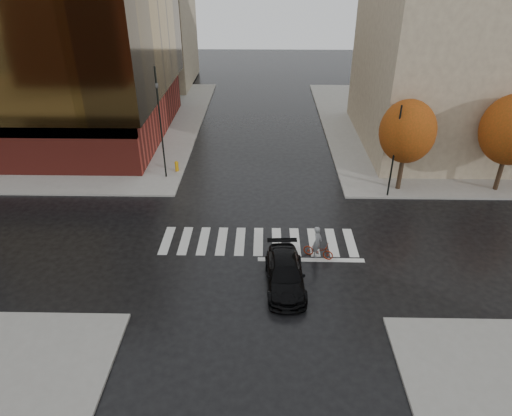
{
  "coord_description": "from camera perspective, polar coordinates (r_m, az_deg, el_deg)",
  "views": [
    {
      "loc": [
        0.32,
        -22.2,
        15.28
      ],
      "look_at": [
        -0.15,
        1.04,
        2.0
      ],
      "focal_mm": 32.0,
      "sensor_mm": 36.0,
      "label": 1
    }
  ],
  "objects": [
    {
      "name": "sidewalk_ne",
      "position": [
        50.25,
        25.76,
        9.18
      ],
      "size": [
        30.0,
        30.0,
        0.15
      ],
      "primitive_type": "cube",
      "color": "gray",
      "rests_on": "ground"
    },
    {
      "name": "office_glass",
      "position": [
        46.5,
        -29.02,
        17.63
      ],
      "size": [
        27.0,
        19.0,
        16.0
      ],
      "color": "maroon",
      "rests_on": "sidewalk_nw"
    },
    {
      "name": "crosswalk",
      "position": [
        27.36,
        0.3,
        -4.19
      ],
      "size": [
        12.0,
        3.0,
        0.01
      ],
      "primitive_type": "cube",
      "color": "silver",
      "rests_on": "ground"
    },
    {
      "name": "sidewalk_nw",
      "position": [
        50.52,
        -24.22,
        9.62
      ],
      "size": [
        30.0,
        30.0,
        0.15
      ],
      "primitive_type": "cube",
      "color": "gray",
      "rests_on": "ground"
    },
    {
      "name": "tree_ne_b",
      "position": [
        35.61,
        29.38,
        8.49
      ],
      "size": [
        4.2,
        4.2,
        6.89
      ],
      "color": "black",
      "rests_on": "sidewalk_ne"
    },
    {
      "name": "ground",
      "position": [
        26.95,
        0.28,
        -4.8
      ],
      "size": [
        120.0,
        120.0,
        0.0
      ],
      "primitive_type": "plane",
      "color": "black",
      "rests_on": "ground"
    },
    {
      "name": "tree_ne_a",
      "position": [
        32.97,
        18.41,
        9.05
      ],
      "size": [
        3.8,
        3.8,
        6.5
      ],
      "color": "black",
      "rests_on": "sidewalk_ne"
    },
    {
      "name": "sedan",
      "position": [
        23.74,
        3.65,
        -8.23
      ],
      "size": [
        2.17,
        4.88,
        1.39
      ],
      "primitive_type": "imported",
      "rotation": [
        0.0,
        0.0,
        0.05
      ],
      "color": "black",
      "rests_on": "ground"
    },
    {
      "name": "traffic_light_nw",
      "position": [
        33.71,
        -11.95,
        11.25
      ],
      "size": [
        0.22,
        0.19,
        8.22
      ],
      "rotation": [
        0.0,
        0.0,
        -1.69
      ],
      "color": "black",
      "rests_on": "sidewalk_nw"
    },
    {
      "name": "fire_hydrant",
      "position": [
        36.04,
        -9.89,
        5.25
      ],
      "size": [
        0.29,
        0.29,
        0.83
      ],
      "color": "#C4880B",
      "rests_on": "sidewalk_nw"
    },
    {
      "name": "traffic_light_ne",
      "position": [
        31.94,
        16.99,
        7.26
      ],
      "size": [
        0.19,
        0.2,
        6.47
      ],
      "rotation": [
        0.0,
        0.0,
        3.57
      ],
      "color": "black",
      "rests_on": "sidewalk_ne"
    },
    {
      "name": "manhole",
      "position": [
        25.35,
        3.28,
        -7.38
      ],
      "size": [
        0.61,
        0.61,
        0.01
      ],
      "primitive_type": "cylinder",
      "rotation": [
        0.0,
        0.0,
        0.12
      ],
      "color": "#412F17",
      "rests_on": "ground"
    },
    {
      "name": "building_ne_tan",
      "position": [
        43.04,
        25.42,
        18.92
      ],
      "size": [
        16.0,
        16.0,
        18.0
      ],
      "primitive_type": "cube",
      "color": "gray",
      "rests_on": "sidewalk_ne"
    },
    {
      "name": "cyclist",
      "position": [
        25.93,
        7.75,
        -4.86
      ],
      "size": [
        1.84,
        1.23,
        1.98
      ],
      "rotation": [
        0.0,
        0.0,
        1.17
      ],
      "color": "#98260D",
      "rests_on": "ground"
    }
  ]
}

